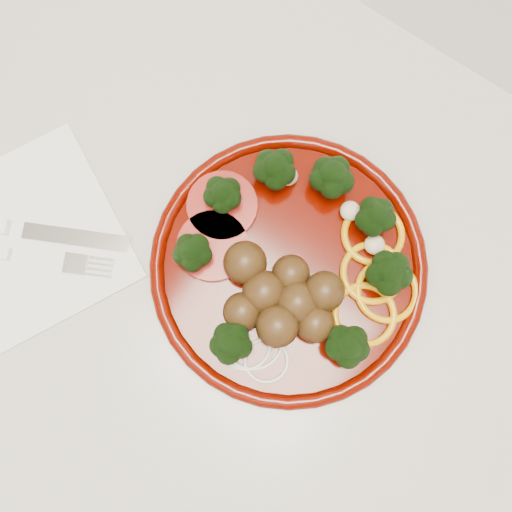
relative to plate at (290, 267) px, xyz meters
The scene contains 4 objects.
counter 0.47m from the plate, 159.15° to the right, with size 2.40×0.60×0.90m.
plate is the anchor object (origin of this frame).
napkin 0.25m from the plate, 151.87° to the right, with size 0.17×0.17×0.00m, color white.
knife 0.27m from the plate, 153.84° to the right, with size 0.18×0.10×0.01m.
Camera 1 is at (0.09, 1.64, 1.44)m, focal length 40.00 mm.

